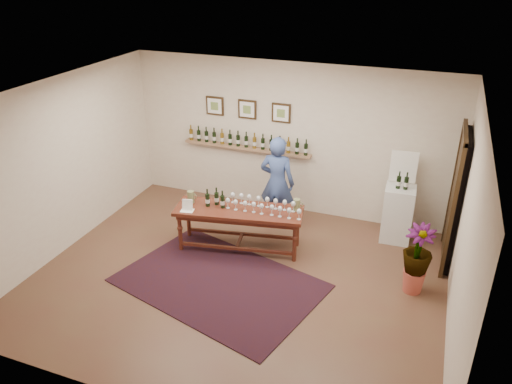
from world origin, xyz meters
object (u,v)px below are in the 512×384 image
(person, at_px, (277,183))
(potted_plant, at_px, (417,259))
(tasting_table, at_px, (239,215))
(display_pedestal, at_px, (398,214))

(person, bearing_deg, potted_plant, 155.31)
(potted_plant, relative_size, person, 0.55)
(person, bearing_deg, tasting_table, 69.99)
(display_pedestal, distance_m, potted_plant, 1.47)
(tasting_table, height_order, display_pedestal, display_pedestal)
(tasting_table, height_order, potted_plant, potted_plant)
(potted_plant, bearing_deg, display_pedestal, 106.24)
(display_pedestal, bearing_deg, person, -172.05)
(display_pedestal, xyz_separation_m, potted_plant, (0.41, -1.41, 0.06))
(display_pedestal, bearing_deg, tasting_table, -152.98)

